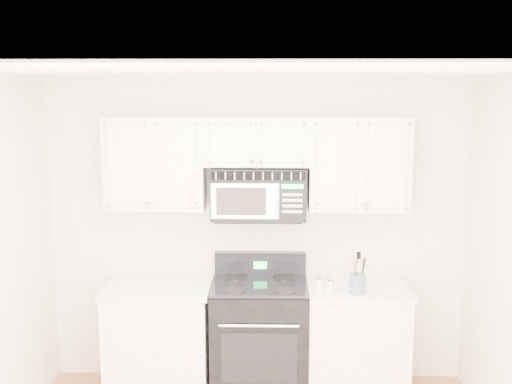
{
  "coord_description": "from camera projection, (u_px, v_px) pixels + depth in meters",
  "views": [
    {
      "loc": [
        0.11,
        -3.55,
        2.53
      ],
      "look_at": [
        0.0,
        1.3,
        1.71
      ],
      "focal_mm": 45.0,
      "sensor_mm": 36.0,
      "label": 1
    }
  ],
  "objects": [
    {
      "name": "room",
      "position": [
        251.0,
        299.0,
        3.71
      ],
      "size": [
        3.51,
        3.51,
        2.61
      ],
      "color": "#935C38",
      "rests_on": "ground"
    },
    {
      "name": "base_cabinet_right",
      "position": [
        354.0,
        344.0,
        5.25
      ],
      "size": [
        0.86,
        0.65,
        0.92
      ],
      "color": "white",
      "rests_on": "ground"
    },
    {
      "name": "base_cabinet_left",
      "position": [
        160.0,
        342.0,
        5.29
      ],
      "size": [
        0.86,
        0.65,
        0.92
      ],
      "color": "white",
      "rests_on": "ground"
    },
    {
      "name": "upper_cabinets",
      "position": [
        257.0,
        159.0,
        5.16
      ],
      "size": [
        2.44,
        0.37,
        0.75
      ],
      "color": "white",
      "rests_on": "ground"
    },
    {
      "name": "microwave",
      "position": [
        259.0,
        193.0,
        5.18
      ],
      "size": [
        0.76,
        0.43,
        0.42
      ],
      "color": "black",
      "rests_on": "ground"
    },
    {
      "name": "shaker_pepper",
      "position": [
        330.0,
        285.0,
        5.01
      ],
      "size": [
        0.05,
        0.05,
        0.11
      ],
      "color": "white",
      "rests_on": "base_cabinet_right"
    },
    {
      "name": "shaker_salt",
      "position": [
        320.0,
        283.0,
        5.05
      ],
      "size": [
        0.05,
        0.05,
        0.11
      ],
      "color": "white",
      "rests_on": "base_cabinet_right"
    },
    {
      "name": "range",
      "position": [
        260.0,
        337.0,
        5.25
      ],
      "size": [
        0.77,
        0.7,
        1.12
      ],
      "color": "black",
      "rests_on": "ground"
    },
    {
      "name": "utensil_crock",
      "position": [
        357.0,
        283.0,
        4.97
      ],
      "size": [
        0.12,
        0.12,
        0.33
      ],
      "color": "slate",
      "rests_on": "base_cabinet_right"
    }
  ]
}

